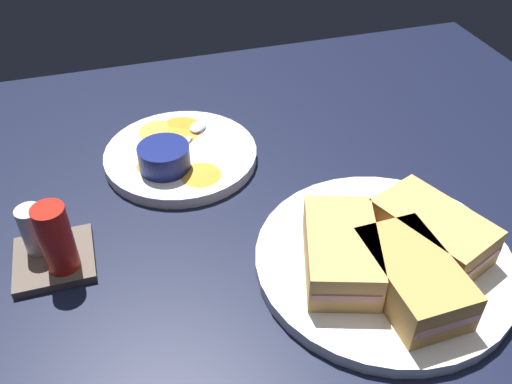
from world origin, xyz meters
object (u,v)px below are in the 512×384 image
Objects in this scene: sandwich_half_near at (341,251)px; sandwich_half_extra at (432,231)px; sandwich_half_far at (412,277)px; spoon_by_gravy_ramekin at (194,132)px; plate_chips_companion at (181,155)px; ramekin_dark_sauce at (444,236)px; plate_sandwich_main at (383,261)px; condiment_caddy at (51,244)px; ramekin_light_gravy at (164,156)px; spoon_by_dark_ramekin at (399,261)px.

sandwich_half_extra is (-0.05, -11.19, 0.00)cm from sandwich_half_near.
sandwich_half_far reaches higher than spoon_by_gravy_ramekin.
sandwich_half_near reaches higher than plate_chips_companion.
sandwich_half_far reaches higher than ramekin_dark_sauce.
plate_chips_companion is at bearing 41.33° from sandwich_half_extra.
plate_sandwich_main is 32.76cm from plate_chips_companion.
condiment_caddy is (12.19, 42.54, -0.51)cm from ramekin_dark_sauce.
plate_sandwich_main is 6.45cm from sandwich_half_extra.
plate_sandwich_main is at bearing -0.28° from sandwich_half_far.
spoon_by_gravy_ramekin is (32.01, 22.05, -1.95)cm from ramekin_dark_sauce.
ramekin_light_gravy is (24.97, 27.57, -0.47)cm from ramekin_dark_sauce.
sandwich_half_far is at bearing -157.04° from spoon_by_gravy_ramekin.
ramekin_light_gravy is at bearing 35.45° from sandwich_half_far.
ramekin_dark_sauce is 44.26cm from condiment_caddy.
ramekin_light_gravy is 0.80× the size of spoon_by_gravy_ramekin.
sandwich_half_near reaches higher than plate_sandwich_main.
spoon_by_gravy_ramekin is at bearing 34.56° from ramekin_dark_sauce.
ramekin_dark_sauce reaches higher than spoon_by_dark_ramekin.
plate_sandwich_main is 4.23× the size of ramekin_dark_sauce.
ramekin_dark_sauce is 37.74cm from plate_chips_companion.
sandwich_half_near reaches higher than ramekin_dark_sauce.
condiment_caddy reaches higher than sandwich_half_extra.
plate_sandwich_main is 6.45cm from sandwich_half_near.
condiment_caddy reaches higher than sandwich_half_far.
ramekin_light_gravy is 19.68cm from condiment_caddy.
spoon_by_gravy_ramekin is (30.94, 15.51, 1.16)cm from plate_sandwich_main.
spoon_by_dark_ramekin is (-1.51, 4.58, -2.04)cm from sandwich_half_extra.
spoon_by_dark_ramekin is 34.62cm from plate_chips_companion.
sandwich_half_far is 36.21cm from ramekin_light_gravy.
ramekin_light_gravy is at bearing 48.06° from sandwich_half_extra.
ramekin_dark_sauce is (-1.04, -0.94, -0.09)cm from sandwich_half_extra.
sandwich_half_extra is 35.80cm from ramekin_light_gravy.
sandwich_half_far is 1.92× the size of ramekin_light_gravy.
spoon_by_dark_ramekin is at bearing -146.48° from plate_sandwich_main.
sandwich_half_far is at bearing -150.83° from plate_chips_companion.
sandwich_half_extra is 43.07cm from condiment_caddy.
spoon_by_dark_ramekin is at bearing 94.85° from ramekin_dark_sauce.
ramekin_light_gravy is at bearing -49.51° from condiment_caddy.
sandwich_half_near is 32.52cm from spoon_by_gravy_ramekin.
sandwich_half_extra reaches higher than spoon_by_gravy_ramekin.
sandwich_half_extra reaches higher than ramekin_light_gravy.
plate_chips_companion is (27.16, 18.31, 0.00)cm from plate_sandwich_main.
sandwich_half_far is 39.67cm from condiment_caddy.
ramekin_dark_sauce is at bearing -138.64° from plate_chips_companion.
plate_chips_companion is (27.13, 12.71, -3.20)cm from sandwich_half_near.
spoon_by_dark_ramekin is at bearing -14.44° from sandwich_half_far.
plate_sandwich_main is 7.32cm from ramekin_dark_sauce.
condiment_caddy is (11.15, 41.60, -0.59)cm from sandwich_half_extra.
condiment_caddy is at bearing 69.95° from sandwich_half_near.
sandwich_half_far is (-5.62, -5.57, 0.00)cm from sandwich_half_near.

